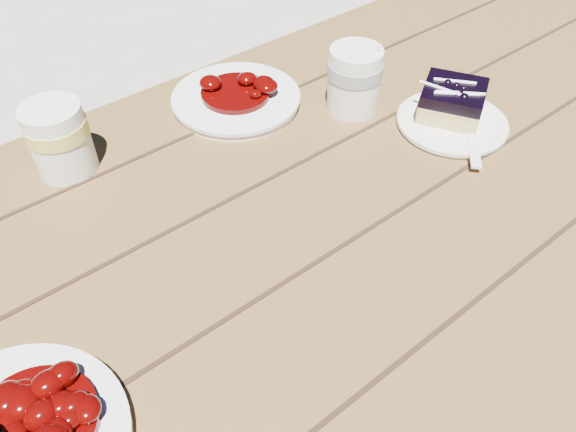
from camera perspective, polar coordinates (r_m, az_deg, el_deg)
picnic_table at (r=0.85m, az=-2.83°, el=-9.60°), size 2.00×1.55×0.75m
goulash_stew at (r=0.60m, az=-24.96°, el=-18.14°), size 0.12×0.12×0.04m
dessert_plate at (r=0.94m, az=16.29°, el=9.02°), size 0.17×0.17×0.01m
blueberry_cake at (r=0.94m, az=16.36°, el=11.21°), size 0.13×0.13×0.05m
fork_dessert at (r=0.90m, az=18.25°, el=7.24°), size 0.13×0.13×0.00m
coffee_cup at (r=0.92m, az=6.72°, el=13.58°), size 0.08×0.08×0.10m
second_plate at (r=0.95m, az=-5.28°, el=11.66°), size 0.21×0.21×0.02m
second_stew at (r=0.94m, az=-5.40°, el=13.13°), size 0.11×0.11×0.04m
second_cup at (r=0.85m, az=-22.19°, el=7.24°), size 0.08×0.08×0.10m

